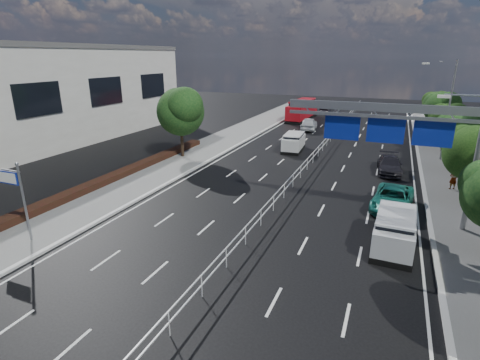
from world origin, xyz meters
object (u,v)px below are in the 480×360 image
(overhead_gantry, at_px, (401,126))
(parked_car_teal, at_px, (392,199))
(parked_car_dark, at_px, (390,165))
(toilet_sign, at_px, (15,188))
(near_car_silver, at_px, (309,124))
(pedestrian_a, at_px, (453,178))
(near_car_dark, at_px, (327,109))
(white_minivan, at_px, (294,142))
(red_bus, at_px, (302,109))
(silver_minivan, at_px, (395,231))

(overhead_gantry, relative_size, parked_car_teal, 2.08)
(parked_car_teal, bearing_deg, parked_car_dark, 98.28)
(toilet_sign, distance_m, near_car_silver, 37.19)
(toilet_sign, xyz_separation_m, near_car_silver, (7.12, 36.44, -2.13))
(parked_car_dark, height_order, pedestrian_a, pedestrian_a)
(near_car_dark, bearing_deg, white_minivan, 97.25)
(overhead_gantry, distance_m, parked_car_teal, 5.29)
(overhead_gantry, distance_m, near_car_silver, 28.83)
(white_minivan, height_order, near_car_silver, white_minivan)
(pedestrian_a, bearing_deg, white_minivan, -58.85)
(overhead_gantry, relative_size, pedestrian_a, 6.39)
(parked_car_teal, distance_m, pedestrian_a, 6.52)
(overhead_gantry, distance_m, pedestrian_a, 9.45)
(white_minivan, distance_m, near_car_dark, 27.97)
(parked_car_teal, bearing_deg, near_car_silver, 119.34)
(white_minivan, distance_m, parked_car_teal, 15.93)
(toilet_sign, height_order, parked_car_dark, toilet_sign)
(white_minivan, bearing_deg, pedestrian_a, -32.31)
(red_bus, distance_m, silver_minivan, 40.20)
(red_bus, bearing_deg, pedestrian_a, -54.66)
(toilet_sign, height_order, pedestrian_a, toilet_sign)
(white_minivan, relative_size, parked_car_dark, 0.92)
(pedestrian_a, bearing_deg, parked_car_dark, -66.09)
(red_bus, bearing_deg, overhead_gantry, -66.07)
(red_bus, height_order, silver_minivan, red_bus)
(near_car_silver, relative_size, parked_car_dark, 1.04)
(overhead_gantry, bearing_deg, parked_car_teal, 85.94)
(near_car_dark, bearing_deg, toilet_sign, 87.08)
(parked_car_dark, bearing_deg, toilet_sign, -134.81)
(red_bus, distance_m, parked_car_teal, 35.12)
(parked_car_dark, bearing_deg, silver_minivan, -91.80)
(near_car_dark, xyz_separation_m, parked_car_teal, (11.13, -40.56, -0.02))
(white_minivan, height_order, pedestrian_a, white_minivan)
(near_car_silver, relative_size, silver_minivan, 1.06)
(toilet_sign, relative_size, pedestrian_a, 2.71)
(toilet_sign, height_order, near_car_dark, toilet_sign)
(parked_car_teal, distance_m, parked_car_dark, 8.31)
(toilet_sign, xyz_separation_m, white_minivan, (8.12, 24.63, -2.07))
(near_car_silver, bearing_deg, silver_minivan, 103.52)
(red_bus, bearing_deg, near_car_silver, -67.83)
(white_minivan, height_order, red_bus, red_bus)
(toilet_sign, bearing_deg, near_car_dark, 82.74)
(overhead_gantry, height_order, near_car_dark, overhead_gantry)
(near_car_dark, xyz_separation_m, pedestrian_a, (15.08, -35.38, 0.23))
(near_car_silver, relative_size, parked_car_teal, 0.97)
(red_bus, distance_m, near_car_dark, 8.55)
(near_car_silver, bearing_deg, overhead_gantry, 105.29)
(parked_car_teal, xyz_separation_m, pedestrian_a, (3.94, 5.19, 0.26))
(pedestrian_a, bearing_deg, near_car_silver, -82.98)
(silver_minivan, xyz_separation_m, parked_car_teal, (-0.18, 5.38, -0.22))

